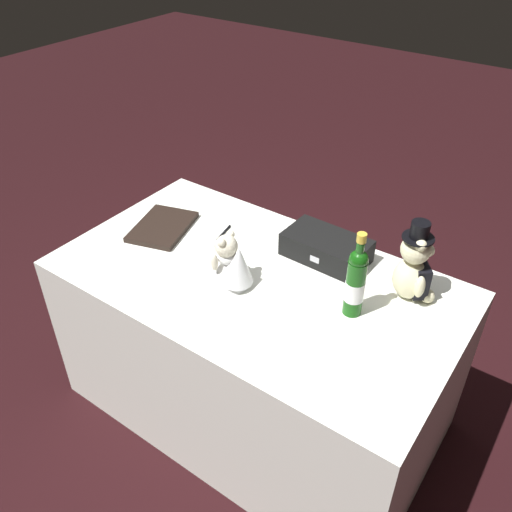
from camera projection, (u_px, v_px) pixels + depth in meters
name	position (u px, v px, depth m)	size (l,w,h in m)	color
ground_plane	(256.00, 405.00, 2.50)	(12.00, 12.00, 0.00)	black
reception_table	(256.00, 347.00, 2.28)	(1.55, 0.87, 0.76)	white
teddy_bear_groom	(414.00, 268.00, 1.90)	(0.16, 0.15, 0.32)	beige
teddy_bear_bride	(230.00, 264.00, 1.98)	(0.22, 0.18, 0.22)	white
champagne_bottle	(356.00, 281.00, 1.82)	(0.07, 0.07, 0.33)	#134E10
signing_pen	(223.00, 233.00, 2.30)	(0.04, 0.15, 0.01)	black
gift_case_black	(326.00, 248.00, 2.13)	(0.34, 0.20, 0.10)	black
guestbook	(163.00, 227.00, 2.33)	(0.21, 0.29, 0.02)	black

